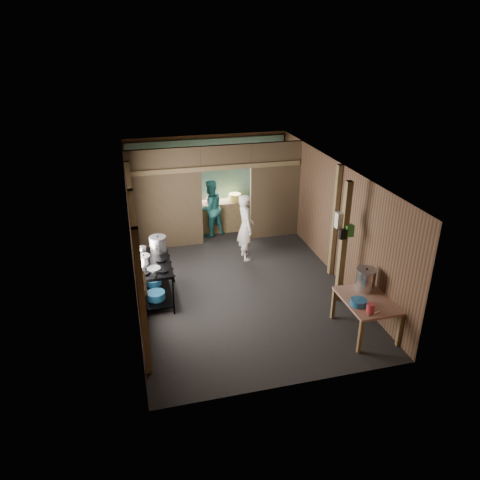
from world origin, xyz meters
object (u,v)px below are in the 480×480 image
object	(u,v)px
gas_range	(154,281)
stove_pot_large	(158,245)
prep_table	(365,315)
cook	(246,227)
yellow_tub	(235,197)
pink_bucket	(370,308)
stock_pot	(365,280)

from	to	relation	value
gas_range	stove_pot_large	xyz separation A→B (m)	(0.17, 0.47, 0.60)
gas_range	prep_table	size ratio (longest dim) A/B	1.26
stove_pot_large	cook	world-z (taller)	cook
yellow_tub	cook	xyz separation A→B (m)	(-0.20, -1.88, -0.11)
gas_range	stove_pot_large	bearing A→B (deg)	69.96
pink_bucket	yellow_tub	bearing A→B (deg)	99.77
pink_bucket	cook	xyz separation A→B (m)	(-1.20, 3.93, 0.05)
gas_range	stock_pot	world-z (taller)	stock_pot
stove_pot_large	pink_bucket	xyz separation A→B (m)	(3.37, -3.00, -0.26)
stock_pot	yellow_tub	size ratio (longest dim) A/B	1.30
prep_table	cook	bearing A→B (deg)	111.16
stove_pot_large	pink_bucket	bearing A→B (deg)	-41.69
pink_bucket	cook	distance (m)	4.11
prep_table	stock_pot	xyz separation A→B (m)	(0.12, 0.34, 0.55)
stove_pot_large	cook	xyz separation A→B (m)	(2.17, 0.92, -0.20)
stove_pot_large	yellow_tub	distance (m)	3.68
prep_table	yellow_tub	bearing A→B (deg)	102.18
prep_table	cook	world-z (taller)	cook
stock_pot	pink_bucket	bearing A→B (deg)	-111.38
prep_table	pink_bucket	xyz separation A→B (m)	(-0.17, -0.40, 0.43)
yellow_tub	cook	bearing A→B (deg)	-96.02
gas_range	stove_pot_large	size ratio (longest dim) A/B	4.10
stock_pot	pink_bucket	world-z (taller)	stock_pot
stock_pot	cook	world-z (taller)	cook
prep_table	stove_pot_large	distance (m)	4.45
gas_range	stock_pot	bearing A→B (deg)	-25.10
stove_pot_large	stock_pot	bearing A→B (deg)	-31.70
gas_range	prep_table	distance (m)	4.28
gas_range	stove_pot_large	distance (m)	0.78
prep_table	stock_pot	size ratio (longest dim) A/B	2.63
prep_table	pink_bucket	bearing A→B (deg)	-112.87
cook	prep_table	bearing A→B (deg)	-160.61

